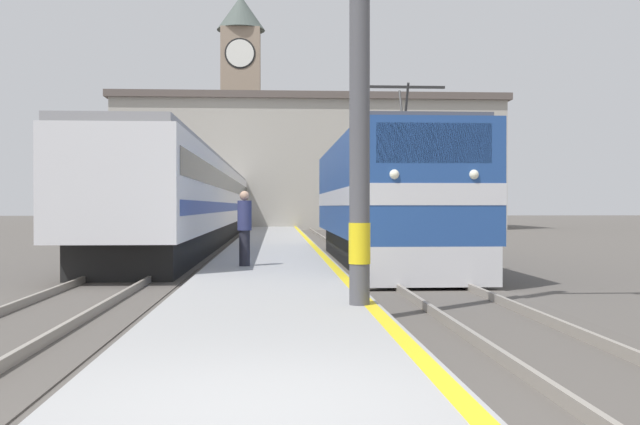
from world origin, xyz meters
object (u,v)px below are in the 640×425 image
passenger_train (214,201)px  clock_tower (241,102)px  locomotive_train (383,200)px  person_on_platform (245,226)px  catenary_mast (363,4)px

passenger_train → clock_tower: (0.24, 27.94, 9.53)m
locomotive_train → passenger_train: locomotive_train is taller
passenger_train → person_on_platform: 25.10m
locomotive_train → clock_tower: size_ratio=0.66×
catenary_mast → clock_tower: (-4.53, 60.10, 6.86)m
passenger_train → catenary_mast: (4.77, -32.16, 2.67)m
locomotive_train → catenary_mast: 11.32m
locomotive_train → passenger_train: 22.35m
catenary_mast → passenger_train: bearing=98.4°
passenger_train → catenary_mast: bearing=-81.6°
person_on_platform → clock_tower: (-2.51, 52.88, 10.30)m
catenary_mast → clock_tower: bearing=94.3°
locomotive_train → passenger_train: bearing=107.3°
locomotive_train → passenger_train: (-6.64, 21.35, 0.10)m
clock_tower → catenary_mast: bearing=-85.7°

